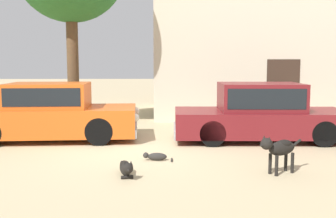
{
  "coord_description": "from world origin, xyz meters",
  "views": [
    {
      "loc": [
        0.65,
        -9.05,
        1.99
      ],
      "look_at": [
        0.83,
        0.2,
        0.9
      ],
      "focal_mm": 42.23,
      "sensor_mm": 36.0,
      "label": 1
    }
  ],
  "objects_px": {
    "parked_sedan_second": "(261,112)",
    "stray_dog_tan": "(279,148)",
    "stray_cat": "(156,156)",
    "parked_sedan_nearest": "(50,112)",
    "stray_dog_spotted": "(126,168)"
  },
  "relations": [
    {
      "from": "parked_sedan_nearest",
      "to": "stray_dog_tan",
      "type": "height_order",
      "value": "parked_sedan_nearest"
    },
    {
      "from": "stray_dog_tan",
      "to": "stray_cat",
      "type": "relative_size",
      "value": 1.53
    },
    {
      "from": "parked_sedan_second",
      "to": "stray_dog_tan",
      "type": "xyz_separation_m",
      "value": [
        -0.45,
        -3.11,
        -0.25
      ]
    },
    {
      "from": "stray_dog_tan",
      "to": "parked_sedan_nearest",
      "type": "bearing_deg",
      "value": -62.22
    },
    {
      "from": "parked_sedan_nearest",
      "to": "stray_dog_tan",
      "type": "relative_size",
      "value": 4.87
    },
    {
      "from": "parked_sedan_nearest",
      "to": "parked_sedan_second",
      "type": "distance_m",
      "value": 5.4
    },
    {
      "from": "parked_sedan_second",
      "to": "stray_cat",
      "type": "distance_m",
      "value": 3.45
    },
    {
      "from": "parked_sedan_second",
      "to": "stray_cat",
      "type": "height_order",
      "value": "parked_sedan_second"
    },
    {
      "from": "stray_dog_tan",
      "to": "stray_cat",
      "type": "distance_m",
      "value": 2.47
    },
    {
      "from": "parked_sedan_nearest",
      "to": "stray_dog_tan",
      "type": "distance_m",
      "value": 5.94
    },
    {
      "from": "stray_dog_spotted",
      "to": "stray_dog_tan",
      "type": "bearing_deg",
      "value": 79.05
    },
    {
      "from": "parked_sedan_nearest",
      "to": "stray_dog_spotted",
      "type": "distance_m",
      "value": 4.03
    },
    {
      "from": "parked_sedan_second",
      "to": "stray_cat",
      "type": "relative_size",
      "value": 7.53
    },
    {
      "from": "parked_sedan_nearest",
      "to": "stray_cat",
      "type": "bearing_deg",
      "value": -42.32
    },
    {
      "from": "stray_dog_spotted",
      "to": "stray_cat",
      "type": "xyz_separation_m",
      "value": [
        0.52,
        1.08,
        -0.06
      ]
    }
  ]
}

